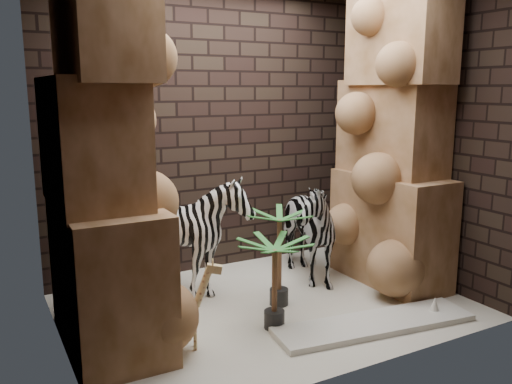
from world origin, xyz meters
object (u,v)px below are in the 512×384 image
zebra_left (190,241)px  palm_front (279,257)px  giraffe_toy (182,304)px  surfboard (375,324)px  zebra_right (300,219)px  palm_back (275,284)px

zebra_left → palm_front: (0.62, -0.60, -0.09)m
giraffe_toy → surfboard: size_ratio=0.42×
giraffe_toy → surfboard: (1.53, -0.41, -0.33)m
zebra_right → palm_back: (-0.83, -0.89, -0.24)m
zebra_right → giraffe_toy: (-1.61, -0.86, -0.27)m
palm_front → zebra_left: bearing=136.2°
surfboard → palm_back: bearing=160.4°
palm_front → surfboard: 1.00m
zebra_right → surfboard: size_ratio=0.73×
zebra_left → giraffe_toy: (-0.45, -0.97, -0.18)m
zebra_right → palm_back: 1.24m
giraffe_toy → palm_front: bearing=41.6°
giraffe_toy → surfboard: giraffe_toy is taller
zebra_left → giraffe_toy: bearing=-106.8°
zebra_right → giraffe_toy: 1.85m
zebra_right → zebra_left: zebra_right is taller
zebra_right → zebra_left: bearing=-177.1°
giraffe_toy → palm_back: size_ratio=0.93×
palm_front → palm_back: bearing=-125.5°
palm_front → palm_back: (-0.28, -0.39, -0.06)m
zebra_left → surfboard: bearing=-43.7°
zebra_left → giraffe_toy: size_ratio=1.65×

